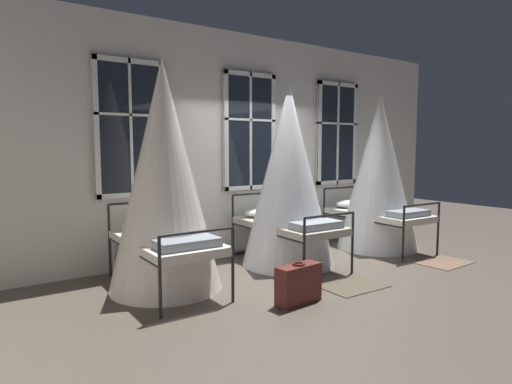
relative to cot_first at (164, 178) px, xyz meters
name	(u,v)px	position (x,y,z in m)	size (l,w,h in m)	color
ground	(302,269)	(1.96, -0.31, -1.38)	(17.99, 17.99, 0.00)	brown
back_wall_with_windows	(246,145)	(1.96, 1.13, 0.41)	(9.07, 0.10, 3.58)	silver
window_bank	(250,182)	(1.96, 1.01, -0.20)	(5.01, 0.10, 2.89)	black
cot_first	(164,178)	(0.00, 0.00, 0.00)	(1.39, 1.84, 2.82)	black
cot_second	(288,177)	(1.98, 0.03, -0.07)	(1.39, 1.85, 2.68)	black
cot_third	(379,174)	(3.95, -0.01, -0.09)	(1.39, 1.85, 2.64)	black
rug_second	(353,286)	(1.96, -1.29, -1.37)	(0.80, 0.56, 0.01)	brown
rug_third	(445,263)	(3.97, -1.29, -1.37)	(0.80, 0.56, 0.01)	brown
suitcase_dark	(298,284)	(1.01, -1.35, -1.16)	(0.58, 0.26, 0.47)	#5B231E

